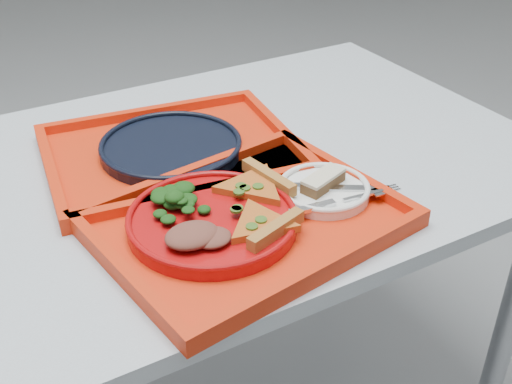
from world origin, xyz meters
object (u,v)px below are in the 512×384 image
dinner_plate (212,222)px  navy_plate (171,148)px  tray_far (172,155)px  tray_main (247,223)px  dessert_bar (323,181)px

dinner_plate → navy_plate: bearing=80.8°
tray_far → navy_plate: bearing=0.0°
tray_main → tray_far: same height
dinner_plate → navy_plate: size_ratio=1.00×
navy_plate → dessert_bar: size_ratio=2.94×
dessert_bar → navy_plate: bearing=102.5°
navy_plate → tray_far: bearing=0.0°
dessert_bar → dinner_plate: bearing=159.1°
navy_plate → dessert_bar: dessert_bar is taller
tray_main → dinner_plate: 0.06m
tray_main → navy_plate: (-0.01, 0.26, 0.01)m
tray_main → dinner_plate: (-0.05, 0.01, 0.02)m
tray_far → navy_plate: navy_plate is taller
tray_far → dessert_bar: dessert_bar is taller
tray_main → dinner_plate: bearing=161.4°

